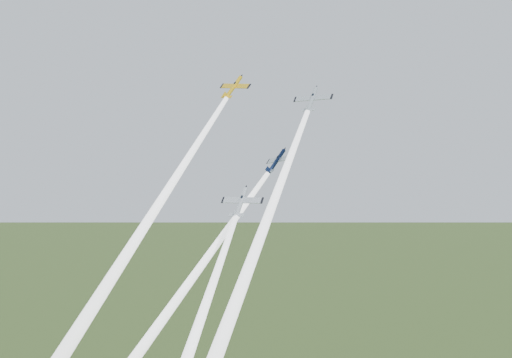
% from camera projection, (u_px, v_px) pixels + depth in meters
% --- Properties ---
extents(plane_yellow, '(8.97, 6.96, 7.33)m').
position_uv_depth(plane_yellow, '(233.00, 87.00, 131.65)').
color(plane_yellow, yellow).
extents(smoke_trail_yellow, '(7.86, 42.95, 48.13)m').
position_uv_depth(smoke_trail_yellow, '(149.00, 219.00, 115.07)').
color(smoke_trail_yellow, white).
extents(plane_navy, '(8.77, 8.52, 7.10)m').
position_uv_depth(plane_navy, '(277.00, 161.00, 127.81)').
color(plane_navy, '#0D193B').
extents(smoke_trail_navy, '(20.13, 42.28, 50.33)m').
position_uv_depth(smoke_trail_navy, '(170.00, 309.00, 115.47)').
color(smoke_trail_navy, white).
extents(plane_silver_right, '(8.34, 6.62, 6.73)m').
position_uv_depth(plane_silver_right, '(312.00, 99.00, 118.54)').
color(plane_silver_right, silver).
extents(smoke_trail_silver_right, '(6.54, 44.56, 49.88)m').
position_uv_depth(smoke_trail_silver_right, '(252.00, 259.00, 98.63)').
color(smoke_trail_silver_right, white).
extents(plane_silver_low, '(9.12, 7.56, 6.95)m').
position_uv_depth(plane_silver_low, '(241.00, 202.00, 114.45)').
color(plane_silver_low, silver).
extents(smoke_trail_silver_low, '(8.92, 36.18, 40.58)m').
position_uv_depth(smoke_trail_silver_low, '(189.00, 353.00, 97.31)').
color(smoke_trail_silver_low, white).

